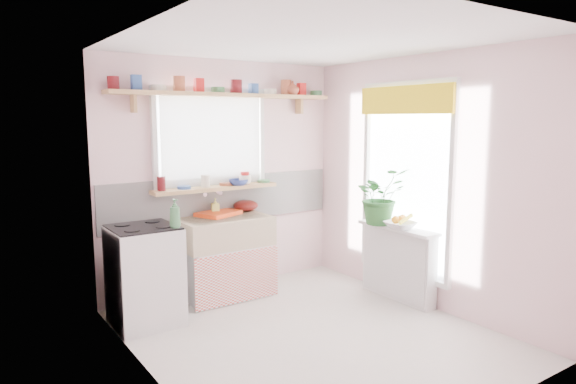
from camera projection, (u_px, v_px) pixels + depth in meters
room at (312, 167)px, 5.38m from camera, size 3.20×3.20×3.20m
sink_unit at (225, 257)px, 5.41m from camera, size 0.95×0.65×1.11m
cooker at (145, 275)px, 4.67m from camera, size 0.58×0.58×0.93m
radiator_ledge at (398, 262)px, 5.34m from camera, size 0.22×0.95×0.78m
windowsill at (216, 188)px, 5.46m from camera, size 1.40×0.22×0.04m
pine_shelf at (227, 95)px, 5.40m from camera, size 2.52×0.24×0.04m
shelf_crockery at (223, 88)px, 5.36m from camera, size 2.47×0.11×0.12m
sill_crockery at (211, 182)px, 5.42m from camera, size 1.35×0.11×0.12m
dish_tray at (218, 213)px, 5.48m from camera, size 0.52×0.46×0.04m
colander at (246, 206)px, 5.72m from camera, size 0.36×0.36×0.12m
jade_plant at (380, 196)px, 5.35m from camera, size 0.59×0.53×0.59m
fruit_bowl at (400, 225)px, 5.15m from camera, size 0.31×0.31×0.07m
herb_pot at (383, 215)px, 5.35m from camera, size 0.11×0.08×0.20m
soap_bottle_sink at (215, 206)px, 5.51m from camera, size 0.10×0.10×0.18m
sill_cup at (245, 180)px, 5.59m from camera, size 0.16×0.16×0.11m
sill_bowl at (239, 182)px, 5.54m from camera, size 0.22×0.22×0.07m
shelf_vase at (293, 88)px, 5.78m from camera, size 0.18×0.18×0.15m
cooker_bottle at (175, 213)px, 4.54m from camera, size 0.12×0.12×0.26m
fruit at (400, 219)px, 5.15m from camera, size 0.20×0.14×0.10m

